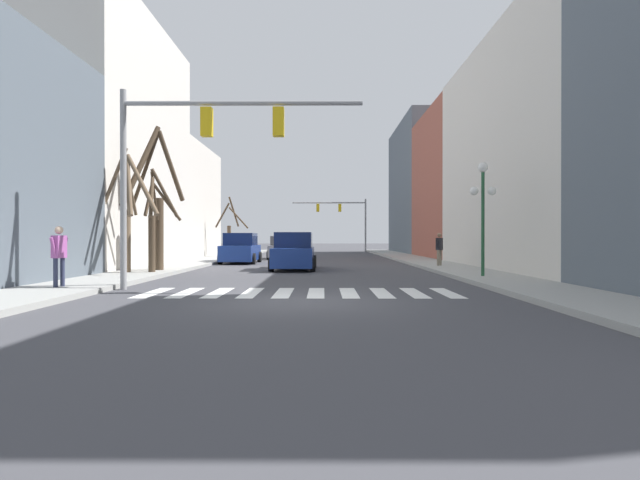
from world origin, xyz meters
TOP-DOWN VIEW (x-y plane):
  - ground_plane at (0.00, 0.00)m, footprint 240.00×240.00m
  - sidewalk_left at (-6.71, 0.00)m, footprint 2.52×90.00m
  - sidewalk_right at (6.71, 0.00)m, footprint 2.52×90.00m
  - building_row_left at (-10.97, 12.57)m, footprint 6.00×36.16m
  - building_row_right at (10.97, 18.80)m, footprint 6.00×49.79m
  - crosswalk_stripes at (0.00, 1.92)m, footprint 8.55×2.60m
  - traffic_signal_near at (-3.10, 2.72)m, footprint 7.08×0.28m
  - traffic_signal_far at (2.76, 41.52)m, footprint 7.93×0.28m
  - street_lamp_right_corner at (6.38, 6.10)m, footprint 0.95×0.36m
  - car_parked_right_mid at (-2.20, 24.04)m, footprint 2.07×4.65m
  - car_parked_left_far at (-0.75, 11.96)m, footprint 2.10×4.69m
  - car_parked_left_near at (-4.27, 17.89)m, footprint 2.12×4.41m
  - pedestrian_on_right_sidewalk at (-6.74, 2.06)m, footprint 0.28×0.73m
  - pedestrian_near_right_corner at (6.39, 12.82)m, footprint 0.50×0.59m
  - street_tree_right_near at (-7.03, 7.75)m, footprint 2.77×2.54m
  - street_tree_left_near at (-6.53, 9.37)m, footprint 2.26×2.62m
  - street_tree_left_far at (-6.10, 8.08)m, footprint 1.20×2.40m
  - street_tree_right_mid at (-6.23, 24.90)m, footprint 2.44×1.07m

SIDE VIEW (x-z plane):
  - ground_plane at x=0.00m, z-range 0.00..0.00m
  - crosswalk_stripes at x=0.00m, z-range 0.00..0.01m
  - sidewalk_left at x=-6.71m, z-range 0.00..0.15m
  - sidewalk_right at x=6.71m, z-range 0.00..0.15m
  - car_parked_right_mid at x=-2.20m, z-range -0.05..1.59m
  - car_parked_left_far at x=-0.75m, z-range -0.06..1.71m
  - car_parked_left_near at x=-4.27m, z-range -0.07..1.73m
  - pedestrian_near_right_corner at x=6.39m, z-range 0.30..1.91m
  - pedestrian_on_right_sidewalk at x=-6.74m, z-range 0.31..2.00m
  - street_tree_right_mid at x=-6.23m, z-range -0.20..4.21m
  - street_tree_left_far at x=-6.10m, z-range 0.11..4.28m
  - street_tree_right_near at x=-7.03m, z-range 0.03..5.00m
  - street_lamp_right_corner at x=6.38m, z-range 1.01..5.09m
  - street_tree_left_near at x=-6.53m, z-range -0.02..6.12m
  - traffic_signal_far at x=2.76m, z-range 1.35..7.02m
  - traffic_signal_near at x=-3.10m, z-range 1.35..7.19m
  - building_row_left at x=-10.97m, z-range -1.28..11.51m
  - building_row_right at x=10.97m, z-range -0.77..12.56m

